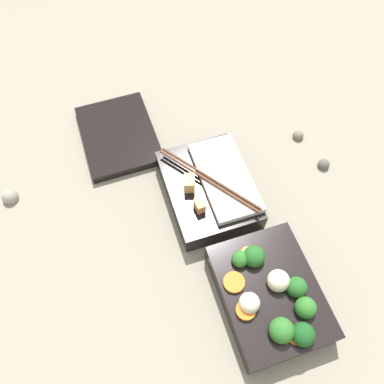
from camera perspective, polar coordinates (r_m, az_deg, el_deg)
The scene contains 7 objects.
ground_plane at distance 0.67m, azimuth 6.81°, elevation -8.05°, with size 3.00×3.00×0.00m, color gray.
bento_tray_vegetable at distance 0.63m, azimuth 11.84°, elevation -14.98°, with size 0.20×0.15×0.07m.
bento_tray_rice at distance 0.69m, azimuth 2.74°, elevation 0.63°, with size 0.20×0.15×0.07m.
bento_lid at distance 0.80m, azimuth -11.14°, elevation 8.51°, with size 0.19×0.15×0.02m, color black.
pebble_0 at distance 0.78m, azimuth -25.99°, elevation -0.67°, with size 0.03×0.03×0.03m, color gray.
pebble_1 at distance 0.82m, azimuth 15.88°, elevation 8.28°, with size 0.02×0.02×0.02m, color #7A6B5B.
pebble_2 at distance 0.79m, azimuth 19.41°, elevation 3.96°, with size 0.02×0.02×0.02m, color #595651.
Camera 1 is at (-0.22, 0.15, 0.62)m, focal length 35.00 mm.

